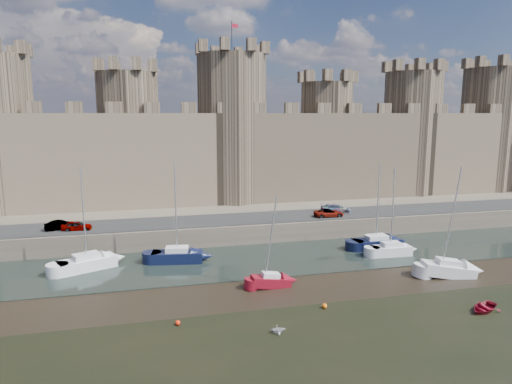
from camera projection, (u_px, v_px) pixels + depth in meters
ground at (345, 377)px, 28.78m from camera, size 160.00×160.00×0.00m
water_channel at (256, 260)px, 51.75m from camera, size 160.00×12.00×0.08m
quay at (211, 195)px, 86.02m from camera, size 160.00×60.00×2.50m
road at (238, 219)px, 60.90m from camera, size 160.00×7.00×0.10m
castle at (216, 144)px, 72.61m from camera, size 108.50×11.00×29.00m
car_0 at (77, 226)px, 54.89m from camera, size 3.56×1.61×1.18m
car_1 at (61, 225)px, 55.21m from camera, size 3.87×2.34×1.20m
car_2 at (336, 208)px, 64.75m from camera, size 4.68×2.78×1.27m
car_3 at (329, 213)px, 62.06m from camera, size 4.07×1.90×1.13m
sailboat_0 at (87, 262)px, 48.39m from camera, size 6.31×4.53×11.02m
sailboat_1 at (177, 255)px, 50.81m from camera, size 5.81×3.01×11.10m
sailboat_2 at (391, 249)px, 53.25m from camera, size 4.78×2.01×10.16m
sailboat_3 at (376, 242)px, 56.16m from camera, size 5.98×2.53×10.34m
sailboat_4 at (271, 280)px, 43.74m from camera, size 3.85×1.60×8.89m
sailboat_5 at (448, 269)px, 46.58m from camera, size 5.53×3.06×11.29m
dinghy_3 at (278, 329)px, 34.52m from camera, size 1.37×1.25×0.62m
dinghy_4 at (484, 308)px, 38.30m from camera, size 3.34×2.89×0.58m
buoy_1 at (178, 323)px, 35.85m from camera, size 0.41×0.41×0.41m
buoy_3 at (325, 306)px, 38.95m from camera, size 0.44×0.44×0.44m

